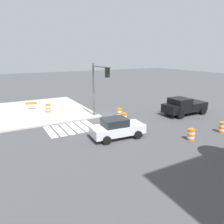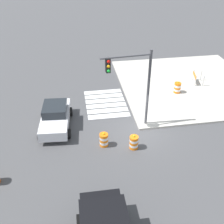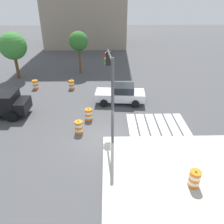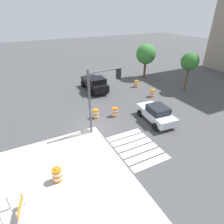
{
  "view_description": "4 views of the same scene",
  "coord_description": "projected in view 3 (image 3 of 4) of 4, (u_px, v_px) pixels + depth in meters",
  "views": [
    {
      "loc": [
        9.75,
        19.73,
        6.59
      ],
      "look_at": [
        -0.31,
        1.72,
        0.95
      ],
      "focal_mm": 34.48,
      "sensor_mm": 36.0,
      "label": 1
    },
    {
      "loc": [
        -14.64,
        4.26,
        11.54
      ],
      "look_at": [
        0.76,
        1.8,
        1.25
      ],
      "focal_mm": 43.6,
      "sensor_mm": 36.0,
      "label": 2
    },
    {
      "loc": [
        0.3,
        -12.63,
        8.73
      ],
      "look_at": [
        0.63,
        2.61,
        0.65
      ],
      "focal_mm": 36.22,
      "sensor_mm": 36.0,
      "label": 3
    },
    {
      "loc": [
        13.44,
        -5.2,
        9.51
      ],
      "look_at": [
        -0.04,
        1.73,
        1.22
      ],
      "focal_mm": 30.22,
      "sensor_mm": 36.0,
      "label": 4
    }
  ],
  "objects": [
    {
      "name": "traffic_barrel_on_sidewalk",
      "position": [
        194.0,
        179.0,
        11.14
      ],
      "size": [
        0.56,
        0.56,
        1.02
      ],
      "color": "orange",
      "rests_on": "sidewalk_corner"
    },
    {
      "name": "traffic_barrel_median_near",
      "position": [
        89.0,
        114.0,
        17.33
      ],
      "size": [
        0.56,
        0.56,
        1.02
      ],
      "color": "orange",
      "rests_on": "ground"
    },
    {
      "name": "ground_plane",
      "position": [
        103.0,
        139.0,
        15.24
      ],
      "size": [
        120.0,
        120.0,
        0.0
      ],
      "primitive_type": "plane",
      "color": "#474749"
    },
    {
      "name": "traffic_barrel_median_far",
      "position": [
        72.0,
        85.0,
        22.91
      ],
      "size": [
        0.56,
        0.56,
        1.02
      ],
      "color": "orange",
      "rests_on": "ground"
    },
    {
      "name": "traffic_barrel_crosswalk_end",
      "position": [
        35.0,
        85.0,
        22.94
      ],
      "size": [
        0.56,
        0.56,
        1.02
      ],
      "color": "orange",
      "rests_on": "ground"
    },
    {
      "name": "traffic_light_pole",
      "position": [
        111.0,
        81.0,
        13.89
      ],
      "size": [
        0.58,
        3.29,
        5.5
      ],
      "color": "#4C4C51",
      "rests_on": "sidewalk_corner"
    },
    {
      "name": "sports_car",
      "position": [
        121.0,
        94.0,
        19.92
      ],
      "size": [
        4.43,
        2.4,
        1.63
      ],
      "color": "silver",
      "rests_on": "ground"
    },
    {
      "name": "traffic_barrel_near_corner",
      "position": [
        79.0,
        127.0,
        15.69
      ],
      "size": [
        0.56,
        0.56,
        1.02
      ],
      "color": "orange",
      "rests_on": "ground"
    },
    {
      "name": "street_tree_streetside_near",
      "position": [
        13.0,
        46.0,
        24.4
      ],
      "size": [
        2.92,
        2.92,
        5.08
      ],
      "color": "brown",
      "rests_on": "ground"
    },
    {
      "name": "street_tree_streetside_mid",
      "position": [
        78.0,
        41.0,
        25.82
      ],
      "size": [
        2.2,
        2.2,
        4.93
      ],
      "color": "brown",
      "rests_on": "ground"
    },
    {
      "name": "crosswalk_stripes",
      "position": [
        157.0,
        124.0,
        16.9
      ],
      "size": [
        4.35,
        3.2,
        0.02
      ],
      "color": "silver",
      "rests_on": "ground"
    }
  ]
}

